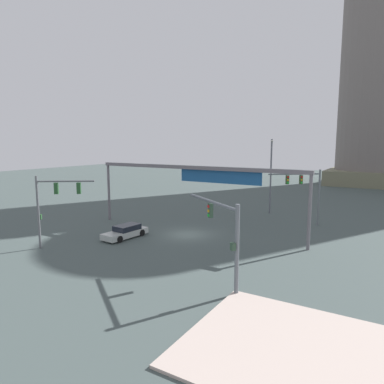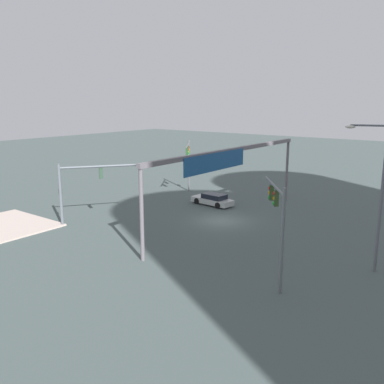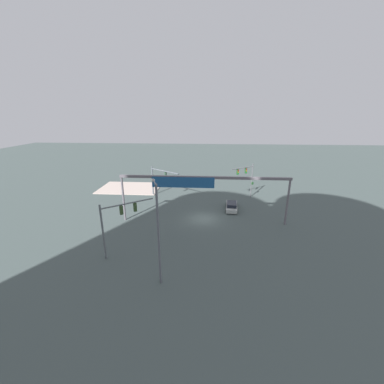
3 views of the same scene
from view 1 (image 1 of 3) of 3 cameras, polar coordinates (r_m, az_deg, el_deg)
The scene contains 8 objects.
ground_plane at distance 34.36m, azimuth -0.85°, elevation -6.99°, with size 178.88×178.88×0.00m, color #43504E.
sidewalk_corner at distance 16.90m, azimuth 20.96°, elevation -24.12°, with size 11.88×8.28×0.15m, color #C2AFA3.
traffic_signal_near_corner at distance 39.22m, azimuth 18.05°, elevation 0.86°, with size 4.67×3.61×6.08m.
traffic_signal_opposite_side at distance 21.70m, azimuth 5.28°, elevation -5.80°, with size 5.57×4.36×5.46m.
traffic_signal_cross_street at distance 31.51m, azimuth -21.81°, elevation -1.12°, with size 4.30×2.85×6.20m.
streetlamp_curved_arm at distance 44.49m, azimuth 12.76°, elevation 3.27°, with size 1.03×2.45×9.35m.
overhead_sign_gantry at distance 34.03m, azimuth 0.97°, elevation 2.59°, with size 22.97×0.43×6.68m.
sedan_car_approaching at distance 33.75m, azimuth -10.79°, elevation -6.40°, with size 2.12×4.73×1.21m.
Camera 1 is at (17.45, -28.22, 8.94)m, focal length 32.64 mm.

